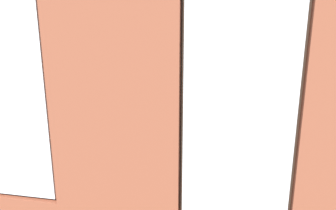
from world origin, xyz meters
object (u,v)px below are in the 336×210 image
(candle_jar, at_px, (155,117))
(potted_plant_corner_near_left, at_px, (301,98))
(tv_flatscreen, at_px, (34,89))
(couch_left, at_px, (335,156))
(remote_gray, at_px, (179,120))
(couch_by_window, at_px, (153,193))
(cup_ceramic, at_px, (175,117))
(potted_plant_by_left_couch, at_px, (288,122))
(coffee_table, at_px, (175,122))
(remote_black, at_px, (194,118))
(remote_silver, at_px, (168,117))
(papasan_chair, at_px, (157,100))
(media_console, at_px, (38,122))
(potted_plant_between_couches, at_px, (293,181))

(candle_jar, xyz_separation_m, potted_plant_corner_near_left, (-3.13, -1.91, 0.11))
(tv_flatscreen, bearing_deg, couch_left, 170.72)
(remote_gray, height_order, potted_plant_corner_near_left, potted_plant_corner_near_left)
(potted_plant_corner_near_left, bearing_deg, tv_flatscreen, 20.17)
(couch_by_window, relative_size, cup_ceramic, 19.61)
(cup_ceramic, height_order, tv_flatscreen, tv_flatscreen)
(cup_ceramic, xyz_separation_m, potted_plant_by_left_couch, (-2.18, -0.28, -0.07))
(coffee_table, height_order, remote_black, remote_black)
(couch_left, relative_size, tv_flatscreen, 1.66)
(couch_by_window, height_order, coffee_table, couch_by_window)
(cup_ceramic, distance_m, remote_silver, 0.19)
(potted_plant_corner_near_left, bearing_deg, couch_left, 86.99)
(papasan_chair, distance_m, potted_plant_corner_near_left, 3.47)
(couch_left, bearing_deg, media_console, -101.85)
(remote_silver, bearing_deg, tv_flatscreen, -130.90)
(papasan_chair, bearing_deg, potted_plant_between_couches, 119.81)
(cup_ceramic, relative_size, papasan_chair, 0.09)
(media_console, xyz_separation_m, potted_plant_corner_near_left, (-5.61, -2.06, 0.30))
(remote_black, bearing_deg, tv_flatscreen, 62.83)
(remote_silver, xyz_separation_m, papasan_chair, (0.56, -1.45, 0.02))
(remote_black, relative_size, potted_plant_by_left_couch, 0.27)
(media_console, height_order, papasan_chair, papasan_chair)
(couch_by_window, height_order, media_console, couch_by_window)
(couch_left, height_order, papasan_chair, couch_left)
(remote_gray, distance_m, media_console, 2.98)
(remote_gray, xyz_separation_m, remote_black, (-0.26, -0.24, 0.00))
(remote_silver, distance_m, potted_plant_corner_near_left, 3.37)
(couch_left, bearing_deg, candle_jar, -111.99)
(coffee_table, bearing_deg, cup_ceramic, 92.39)
(media_console, xyz_separation_m, potted_plant_between_couches, (-4.55, 2.37, 0.33))
(cup_ceramic, height_order, papasan_chair, papasan_chair)
(couch_by_window, relative_size, papasan_chair, 1.76)
(tv_flatscreen, distance_m, potted_plant_between_couches, 5.14)
(tv_flatscreen, bearing_deg, remote_gray, -177.00)
(remote_black, xyz_separation_m, potted_plant_corner_near_left, (-2.38, -1.67, 0.15))
(remote_black, relative_size, media_console, 0.15)
(candle_jar, bearing_deg, potted_plant_corner_near_left, -148.67)
(couch_by_window, bearing_deg, coffee_table, -85.75)
(remote_gray, relative_size, media_console, 0.15)
(remote_gray, height_order, papasan_chair, papasan_chair)
(remote_gray, distance_m, potted_plant_between_couches, 2.98)
(cup_ceramic, relative_size, potted_plant_between_couches, 0.08)
(remote_black, bearing_deg, potted_plant_by_left_couch, -119.20)
(coffee_table, height_order, tv_flatscreen, tv_flatscreen)
(candle_jar, distance_m, potted_plant_between_couches, 3.27)
(tv_flatscreen, relative_size, papasan_chair, 1.02)
(papasan_chair, bearing_deg, couch_left, 140.75)
(couch_by_window, xyz_separation_m, remote_silver, (0.36, -2.77, 0.11))
(potted_plant_corner_near_left, bearing_deg, remote_black, 35.11)
(remote_silver, bearing_deg, coffee_table, 12.79)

